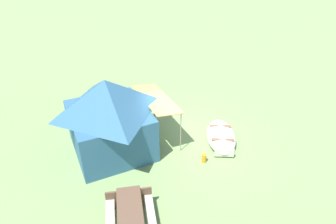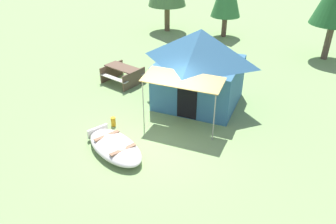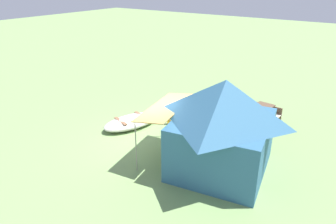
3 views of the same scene
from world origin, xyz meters
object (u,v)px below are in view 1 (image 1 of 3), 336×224
picnic_table (130,215)px  cooler_box (132,135)px  canvas_cabin_tent (109,115)px  beached_rowboat (221,136)px  fuel_can (204,158)px

picnic_table → cooler_box: (4.33, -0.77, -0.31)m
canvas_cabin_tent → beached_rowboat: bearing=-98.5°
canvas_cabin_tent → fuel_can: (-1.75, -3.25, -1.41)m
fuel_can → canvas_cabin_tent: bearing=61.7°
canvas_cabin_tent → fuel_can: bearing=-118.3°
beached_rowboat → cooler_box: bearing=72.0°
picnic_table → fuel_can: bearing=-56.3°
picnic_table → cooler_box: 4.41m
cooler_box → fuel_can: 3.26m
cooler_box → fuel_can: bearing=-133.5°
beached_rowboat → cooler_box: beached_rowboat is taller
picnic_table → cooler_box: bearing=-10.0°
canvas_cabin_tent → picnic_table: size_ratio=2.53×
canvas_cabin_tent → cooler_box: size_ratio=9.12×
beached_rowboat → canvas_cabin_tent: (0.66, 4.44, 1.36)m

